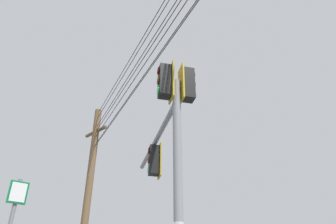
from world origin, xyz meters
TOP-DOWN VIEW (x-y plane):
  - signal_mast_assembly at (-1.05, 1.02)m, footprint 4.64×2.36m
  - utility_pole_wooden at (-9.60, 2.71)m, footprint 1.71×0.43m

SIDE VIEW (x-z plane):
  - signal_mast_assembly at x=-1.05m, z-range 1.34..7.73m
  - utility_pole_wooden at x=-9.60m, z-range 0.07..10.13m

